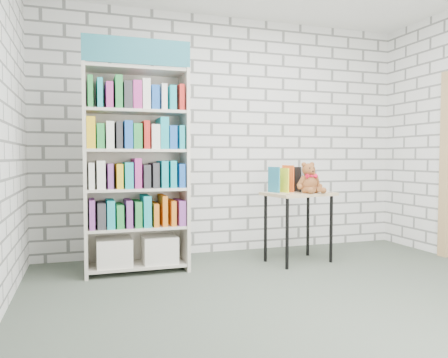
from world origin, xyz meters
name	(u,v)px	position (x,y,z in m)	size (l,w,h in m)	color
ground	(312,302)	(0.00, 0.00, 0.00)	(4.50, 4.50, 0.00)	#424C40
room_shell	(314,72)	(0.00, 0.00, 1.78)	(4.52, 4.02, 2.81)	silver
bookshelf	(136,169)	(-1.19, 1.36, 1.02)	(1.00, 0.39, 2.25)	beige
display_table	(298,202)	(0.52, 1.22, 0.65)	(0.79, 0.62, 0.76)	tan
table_books	(292,178)	(0.49, 1.34, 0.90)	(0.53, 0.31, 0.29)	teal
teddy_bear	(309,180)	(0.60, 1.13, 0.89)	(0.30, 0.28, 0.33)	brown
door_trim	(445,165)	(2.23, 0.95, 1.05)	(0.05, 0.12, 2.10)	tan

